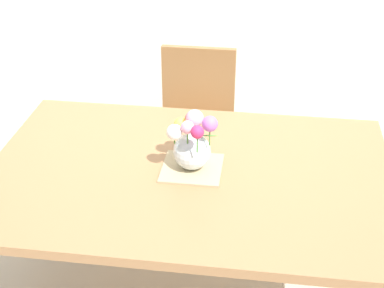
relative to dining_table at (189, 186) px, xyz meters
name	(u,v)px	position (x,y,z in m)	size (l,w,h in m)	color
dining_table	(189,186)	(0.00, 0.00, 0.00)	(1.69, 1.13, 0.74)	#9E7047
chair_far	(196,117)	(-0.09, 0.91, -0.15)	(0.42, 0.42, 0.90)	olive
placemat	(192,168)	(0.01, 0.02, 0.08)	(0.25, 0.25, 0.01)	tan
flower_vase	(192,143)	(0.01, 0.02, 0.20)	(0.20, 0.23, 0.26)	silver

